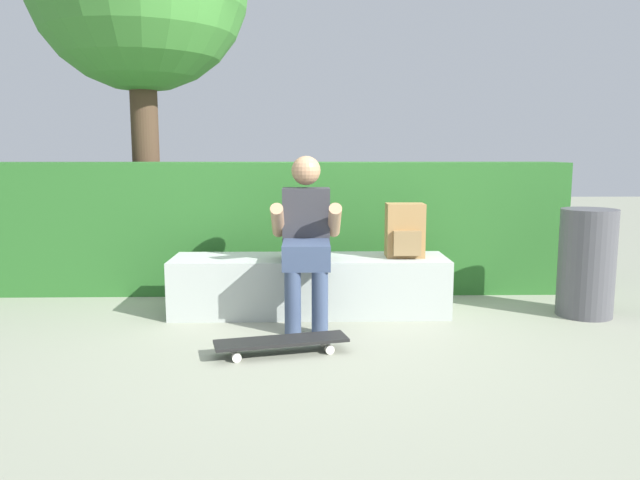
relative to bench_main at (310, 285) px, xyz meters
name	(u,v)px	position (x,y,z in m)	size (l,w,h in m)	color
ground_plane	(310,328)	(0.00, -0.40, -0.21)	(24.00, 24.00, 0.00)	gray
bench_main	(310,285)	(0.00, 0.00, 0.00)	(2.04, 0.51, 0.43)	#ABB3AC
person_skater	(306,234)	(-0.03, -0.22, 0.42)	(0.49, 0.62, 1.18)	#333338
skateboard_near_person	(281,342)	(-0.18, -0.94, -0.14)	(0.82, 0.38, 0.09)	black
backpack_on_bench	(405,231)	(0.71, -0.01, 0.41)	(0.28, 0.23, 0.40)	#A37A47
hedge_row	(264,227)	(-0.40, 0.79, 0.34)	(5.14, 0.52, 1.12)	#2A6426
trash_bin	(587,263)	(2.04, -0.11, 0.18)	(0.40, 0.40, 0.79)	#4C4C51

